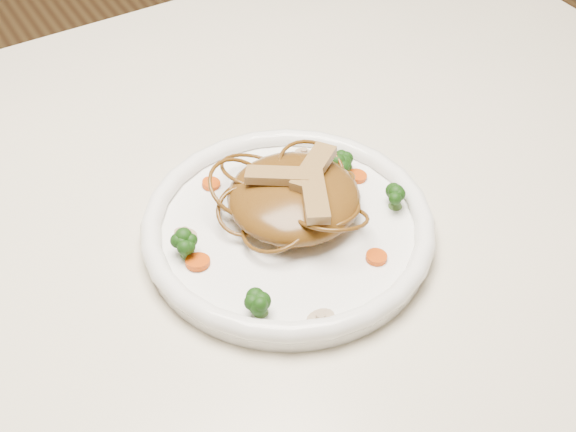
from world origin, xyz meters
TOP-DOWN VIEW (x-y plane):
  - table at (0.00, 0.00)m, footprint 1.20×0.80m
  - plate at (0.03, -0.08)m, footprint 0.36×0.36m
  - noodle_mound at (0.05, -0.07)m, footprint 0.16×0.16m
  - chicken_a at (0.07, -0.06)m, footprint 0.07×0.06m
  - chicken_b at (0.04, -0.06)m, footprint 0.06×0.05m
  - chicken_c at (0.05, -0.10)m, footprint 0.05×0.07m
  - broccoli_0 at (0.12, -0.04)m, footprint 0.03×0.03m
  - broccoli_1 at (-0.06, -0.06)m, footprint 0.04×0.04m
  - broccoli_2 at (-0.04, -0.16)m, footprint 0.03×0.03m
  - broccoli_3 at (0.14, -0.11)m, footprint 0.02×0.02m
  - carrot_0 at (0.10, -0.01)m, footprint 0.02×0.02m
  - carrot_1 at (-0.06, -0.08)m, footprint 0.03×0.03m
  - carrot_2 at (0.13, -0.06)m, footprint 0.03×0.03m
  - carrot_3 at (-0.00, 0.01)m, footprint 0.02×0.02m
  - carrot_4 at (0.08, -0.16)m, footprint 0.02×0.02m
  - mushroom_0 at (-0.00, -0.19)m, footprint 0.03×0.03m
  - mushroom_1 at (0.13, -0.04)m, footprint 0.03×0.03m
  - mushroom_2 at (-0.06, -0.04)m, footprint 0.03×0.03m
  - mushroom_3 at (0.10, 0.00)m, footprint 0.03×0.03m

SIDE VIEW (x-z plane):
  - table at x=0.00m, z-range 0.28..1.03m
  - plate at x=0.03m, z-range 0.75..0.77m
  - carrot_0 at x=0.10m, z-range 0.77..0.77m
  - carrot_1 at x=-0.06m, z-range 0.77..0.77m
  - carrot_2 at x=0.13m, z-range 0.77..0.77m
  - carrot_3 at x=0.00m, z-range 0.77..0.77m
  - carrot_4 at x=0.08m, z-range 0.77..0.77m
  - mushroom_0 at x=0.00m, z-range 0.77..0.77m
  - mushroom_1 at x=0.13m, z-range 0.77..0.77m
  - mushroom_2 at x=-0.06m, z-range 0.77..0.77m
  - mushroom_3 at x=0.10m, z-range 0.77..0.77m
  - broccoli_3 at x=0.14m, z-range 0.77..0.79m
  - broccoli_0 at x=0.12m, z-range 0.77..0.79m
  - broccoli_2 at x=-0.04m, z-range 0.77..0.79m
  - broccoli_1 at x=-0.06m, z-range 0.77..0.80m
  - noodle_mound at x=0.05m, z-range 0.77..0.81m
  - chicken_b at x=0.04m, z-range 0.81..0.82m
  - chicken_a at x=0.07m, z-range 0.81..0.82m
  - chicken_c at x=0.05m, z-range 0.81..0.82m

